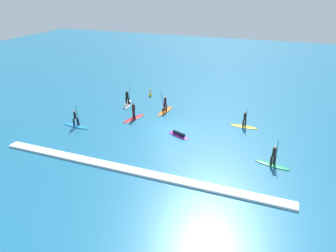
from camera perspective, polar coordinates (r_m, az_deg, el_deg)
The scene contains 10 objects.
ground_plane at distance 31.59m, azimuth 0.00°, elevation -0.82°, with size 120.00×120.00×0.00m, color #1E6B93.
surfer_on_red_board at distance 34.32m, azimuth -6.40°, elevation 2.06°, with size 1.76×3.25×2.19m.
surfer_on_purple_board at distance 30.43m, azimuth 1.99°, elevation -1.57°, with size 2.59×1.70×0.45m.
surfer_on_yellow_board at distance 33.16m, azimuth 14.06°, elevation 0.52°, with size 2.85×0.77×2.23m.
surfer_on_green_board at distance 26.98m, azimuth 18.98°, elevation -6.14°, with size 3.01×1.27×2.32m.
surfer_on_blue_board at distance 33.74m, azimuth -16.80°, elevation 0.53°, with size 3.19×0.95×2.37m.
surfer_on_orange_board at distance 36.16m, azimuth -0.53°, elevation 3.33°, with size 1.14×3.28×2.35m.
surfer_on_white_board at distance 38.51m, azimuth -7.58°, elevation 4.54°, with size 1.69×3.16×2.31m.
marker_buoy at distance 41.34m, azimuth -3.34°, elevation 5.85°, with size 0.45×0.45×1.06m.
wave_crest at distance 25.10m, azimuth -6.64°, elevation -8.26°, with size 25.09×0.90×0.18m, color white.
Camera 1 is at (10.05, -26.55, 13.87)m, focal length 32.65 mm.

